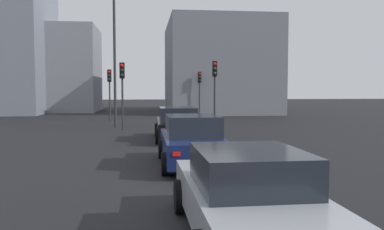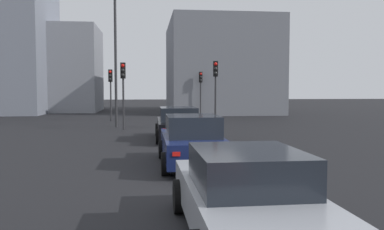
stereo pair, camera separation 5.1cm
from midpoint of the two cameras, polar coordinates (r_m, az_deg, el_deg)
name	(u,v)px [view 2 (the right image)]	position (r m, az deg, el deg)	size (l,w,h in m)	color
ground_plane	(195,178)	(11.23, 0.56, -8.93)	(160.00, 160.00, 0.20)	black
car_black_lead	(178,124)	(18.68, -1.90, -1.27)	(4.75, 2.13, 1.52)	black
car_navy_second	(192,141)	(12.34, 0.13, -3.77)	(4.39, 1.98, 1.56)	#141E4C
car_silver_third	(245,195)	(6.48, 7.70, -11.11)	(4.50, 2.05, 1.43)	#A8AAB2
traffic_light_near_left	(216,80)	(23.59, 3.41, 4.93)	(0.33, 0.31, 3.98)	#2D2D30
traffic_light_near_right	(110,84)	(30.11, -11.41, 4.33)	(0.32, 0.30, 3.77)	#2D2D30
traffic_light_far_left	(201,84)	(34.16, 1.28, 4.35)	(0.32, 0.28, 3.80)	#2D2D30
traffic_light_far_right	(123,82)	(23.32, -9.66, 4.69)	(0.32, 0.29, 3.85)	#2D2D30
street_lamp_kerbside	(115,49)	(25.38, -10.71, 9.19)	(0.56, 0.36, 8.28)	#2D2D30
building_facade_left	(218,68)	(41.83, 3.79, 6.65)	(13.75, 10.11, 9.02)	slate
building_facade_center	(64,70)	(44.57, -17.65, 6.14)	(8.02, 7.32, 8.76)	gray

